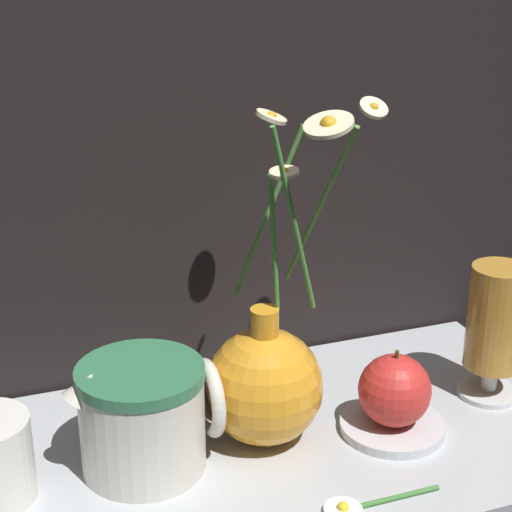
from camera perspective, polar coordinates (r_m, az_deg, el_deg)
name	(u,v)px	position (r m, az deg, el deg)	size (l,w,h in m)	color
ground_plane	(252,453)	(0.91, -0.30, -13.00)	(6.00, 6.00, 0.00)	black
shelf	(252,448)	(0.91, -0.30, -12.69)	(0.72, 0.35, 0.01)	#B2B7BC
vase_with_flowers	(265,380)	(0.88, 0.62, -8.30)	(0.19, 0.17, 0.35)	orange
ceramic_pitcher	(144,411)	(0.85, -7.51, -10.20)	(0.15, 0.12, 0.12)	beige
tea_glass	(496,323)	(0.98, 15.70, -4.31)	(0.07, 0.07, 0.16)	silver
saucer_plate	(392,426)	(0.93, 9.06, -11.13)	(0.11, 0.11, 0.01)	silver
orange_fruit	(395,390)	(0.91, 9.22, -8.83)	(0.08, 0.08, 0.08)	red
loose_daisy	(357,506)	(0.82, 6.73, -16.25)	(0.12, 0.04, 0.01)	#3D7A33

